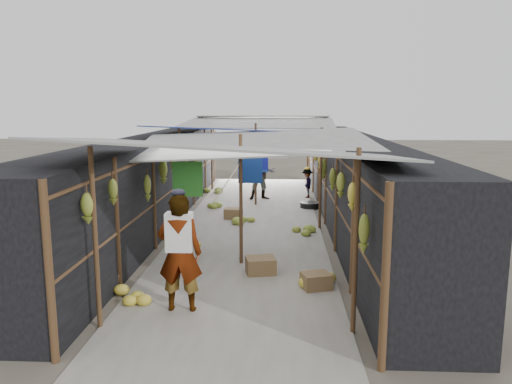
% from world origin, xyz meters
% --- Properties ---
extents(ground, '(80.00, 80.00, 0.00)m').
position_xyz_m(ground, '(0.00, 0.00, 0.00)').
color(ground, '#6B6356').
rests_on(ground, ground).
extents(aisle_slab, '(3.60, 16.00, 0.02)m').
position_xyz_m(aisle_slab, '(0.00, 6.50, 0.01)').
color(aisle_slab, '#9E998E').
rests_on(aisle_slab, ground).
extents(stall_left, '(1.40, 15.00, 2.30)m').
position_xyz_m(stall_left, '(-2.70, 6.50, 1.15)').
color(stall_left, black).
rests_on(stall_left, ground).
extents(stall_right, '(1.40, 15.00, 2.30)m').
position_xyz_m(stall_right, '(2.70, 6.50, 1.15)').
color(stall_right, black).
rests_on(stall_right, ground).
extents(crate_near, '(0.62, 0.53, 0.32)m').
position_xyz_m(crate_near, '(0.42, 2.40, 0.16)').
color(crate_near, brown).
rests_on(crate_near, ground).
extents(crate_mid, '(0.57, 0.51, 0.29)m').
position_xyz_m(crate_mid, '(1.40, 1.66, 0.14)').
color(crate_mid, brown).
rests_on(crate_mid, ground).
extents(crate_back, '(0.52, 0.44, 0.30)m').
position_xyz_m(crate_back, '(-0.53, 6.99, 0.15)').
color(crate_back, brown).
rests_on(crate_back, ground).
extents(black_basin, '(0.60, 0.60, 0.18)m').
position_xyz_m(black_basin, '(1.70, 8.61, 0.09)').
color(black_basin, black).
rests_on(black_basin, ground).
extents(vendor_elderly, '(0.68, 0.45, 1.85)m').
position_xyz_m(vendor_elderly, '(-0.75, 0.65, 0.93)').
color(vendor_elderly, white).
rests_on(vendor_elderly, ground).
extents(shopper_blue, '(1.03, 0.89, 1.83)m').
position_xyz_m(shopper_blue, '(0.17, 9.94, 0.91)').
color(shopper_blue, '#2143A8').
rests_on(shopper_blue, ground).
extents(vendor_seated, '(0.39, 0.66, 1.01)m').
position_xyz_m(vendor_seated, '(1.70, 10.32, 0.51)').
color(vendor_seated, '#4B4541').
rests_on(vendor_seated, ground).
extents(market_canopy, '(5.62, 15.20, 2.77)m').
position_xyz_m(market_canopy, '(0.02, 6.84, 2.41)').
color(market_canopy, brown).
rests_on(market_canopy, ground).
extents(hanging_bananas, '(3.96, 13.96, 0.84)m').
position_xyz_m(hanging_bananas, '(-0.01, 6.79, 1.63)').
color(hanging_bananas, olive).
rests_on(hanging_bananas, ground).
extents(floor_bananas, '(3.72, 10.60, 0.31)m').
position_xyz_m(floor_bananas, '(-0.65, 5.32, 0.14)').
color(floor_bananas, gold).
rests_on(floor_bananas, ground).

